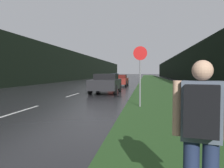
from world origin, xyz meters
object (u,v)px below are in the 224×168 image
object	(u,v)px
car_oncoming	(115,76)
stop_sign	(140,71)
hitchhiker_with_backpack	(201,131)
car_passing_far	(119,80)
car_passing_near	(106,83)

from	to	relation	value
car_oncoming	stop_sign	bearing A→B (deg)	-81.40
car_oncoming	hitchhiker_with_backpack	bearing A→B (deg)	-81.89
car_passing_far	car_passing_near	bearing A→B (deg)	90.00
hitchhiker_with_backpack	car_passing_near	bearing A→B (deg)	116.58
stop_sign	hitchhiker_with_backpack	bearing A→B (deg)	-84.58
stop_sign	car_passing_far	bearing A→B (deg)	99.54
car_passing_far	car_oncoming	distance (m)	28.89
stop_sign	car_oncoming	world-z (taller)	stop_sign
stop_sign	car_passing_near	bearing A→B (deg)	111.07
hitchhiker_with_backpack	car_passing_far	size ratio (longest dim) A/B	0.38
car_passing_far	car_oncoming	bearing A→B (deg)	-81.93
car_passing_far	car_oncoming	size ratio (longest dim) A/B	0.97
car_passing_far	hitchhiker_with_backpack	bearing A→B (deg)	98.16
stop_sign	car_oncoming	size ratio (longest dim) A/B	0.59
hitchhiker_with_backpack	car_oncoming	xyz separation A→B (m)	(-7.55, 53.00, -0.26)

